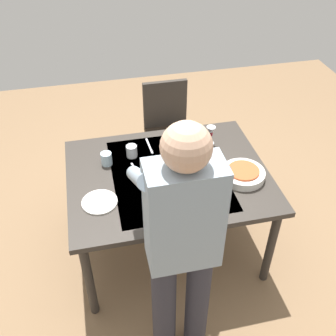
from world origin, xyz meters
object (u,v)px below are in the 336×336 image
object	(u,v)px
chair_near	(167,125)
water_cup_near_right	(106,159)
serving_bowl_pasta	(243,174)
wine_glass_right	(205,157)
water_cup_near_left	(132,151)
wine_bottle	(208,205)
person_server	(182,243)
wine_glass_left	(211,132)
dinner_plate_near	(100,202)
dining_table	(168,181)

from	to	relation	value
chair_near	water_cup_near_right	world-z (taller)	chair_near
chair_near	serving_bowl_pasta	size ratio (longest dim) A/B	3.03
wine_glass_right	water_cup_near_left	size ratio (longest dim) A/B	1.66
wine_bottle	water_cup_near_left	xyz separation A→B (m)	(0.36, -0.72, -0.06)
wine_glass_right	serving_bowl_pasta	xyz separation A→B (m)	(-0.23, 0.15, -0.07)
person_server	water_cup_near_right	world-z (taller)	person_server
wine_glass_right	water_cup_near_left	xyz separation A→B (m)	(0.48, -0.25, -0.06)
chair_near	wine_glass_right	world-z (taller)	chair_near
wine_bottle	serving_bowl_pasta	distance (m)	0.48
chair_near	wine_glass_left	bearing A→B (deg)	106.64
wine_glass_left	dinner_plate_near	xyz separation A→B (m)	(0.88, 0.47, -0.10)
serving_bowl_pasta	dining_table	bearing A→B (deg)	-17.09
water_cup_near_left	dinner_plate_near	size ratio (longest dim) A/B	0.40
dining_table	person_server	bearing A→B (deg)	82.45
wine_glass_left	dinner_plate_near	bearing A→B (deg)	28.16
chair_near	wine_bottle	bearing A→B (deg)	87.63
chair_near	serving_bowl_pasta	world-z (taller)	chair_near
water_cup_near_left	serving_bowl_pasta	xyz separation A→B (m)	(-0.71, 0.41, -0.01)
serving_bowl_pasta	dinner_plate_near	xyz separation A→B (m)	(0.99, 0.04, -0.03)
person_server	dinner_plate_near	bearing A→B (deg)	-58.07
person_server	water_cup_near_right	bearing A→B (deg)	-73.53
wine_bottle	dinner_plate_near	distance (m)	0.70
person_server	wine_glass_right	distance (m)	0.89
wine_bottle	wine_glass_right	bearing A→B (deg)	-104.25
wine_bottle	serving_bowl_pasta	xyz separation A→B (m)	(-0.35, -0.31, -0.08)
water_cup_near_left	serving_bowl_pasta	world-z (taller)	water_cup_near_left
wine_glass_right	serving_bowl_pasta	size ratio (longest dim) A/B	0.50
wine_glass_right	water_cup_near_right	distance (m)	0.70
chair_near	wine_glass_right	distance (m)	0.98
person_server	serving_bowl_pasta	distance (m)	0.91
wine_glass_right	dinner_plate_near	xyz separation A→B (m)	(0.75, 0.19, -0.10)
water_cup_near_right	person_server	bearing A→B (deg)	106.47
water_cup_near_right	water_cup_near_left	bearing A→B (deg)	-164.19
wine_glass_left	dinner_plate_near	size ratio (longest dim) A/B	0.66
water_cup_near_left	dinner_plate_near	world-z (taller)	water_cup_near_left
dining_table	dinner_plate_near	size ratio (longest dim) A/B	6.06
person_server	water_cup_near_right	xyz separation A→B (m)	(0.30, -1.01, -0.17)
water_cup_near_left	person_server	bearing A→B (deg)	95.85
wine_glass_right	water_cup_near_right	xyz separation A→B (m)	(0.67, -0.20, -0.06)
water_cup_near_left	dinner_plate_near	bearing A→B (deg)	58.13
dining_table	chair_near	world-z (taller)	chair_near
dining_table	water_cup_near_right	world-z (taller)	water_cup_near_right
wine_glass_left	dinner_plate_near	distance (m)	1.01
dining_table	wine_glass_right	size ratio (longest dim) A/B	9.23
person_server	serving_bowl_pasta	world-z (taller)	person_server
person_server	wine_glass_right	xyz separation A→B (m)	(-0.37, -0.81, -0.11)
person_server	wine_bottle	distance (m)	0.44
water_cup_near_left	wine_glass_left	bearing A→B (deg)	-177.25
wine_bottle	water_cup_near_right	world-z (taller)	wine_bottle
person_server	serving_bowl_pasta	size ratio (longest dim) A/B	5.63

